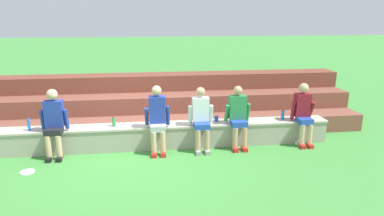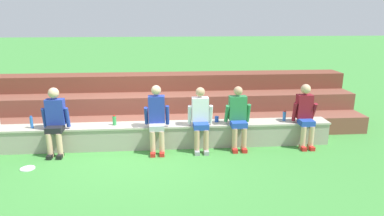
{
  "view_description": "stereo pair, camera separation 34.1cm",
  "coord_description": "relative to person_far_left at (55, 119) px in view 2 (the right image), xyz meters",
  "views": [
    {
      "loc": [
        0.3,
        -6.82,
        2.81
      ],
      "look_at": [
        1.23,
        0.23,
        0.86
      ],
      "focal_mm": 31.82,
      "sensor_mm": 36.0,
      "label": 1
    },
    {
      "loc": [
        0.64,
        -6.86,
        2.81
      ],
      "look_at": [
        1.23,
        0.23,
        0.86
      ],
      "focal_mm": 31.82,
      "sensor_mm": 36.0,
      "label": 2
    }
  ],
  "objects": [
    {
      "name": "person_far_right",
      "position": [
        5.29,
        0.02,
        -0.02
      ],
      "size": [
        0.51,
        0.55,
        1.37
      ],
      "color": "#DBAD89",
      "rests_on": "ground"
    },
    {
      "name": "plastic_cup_right_end",
      "position": [
        3.39,
        0.3,
        -0.17
      ],
      "size": [
        0.09,
        0.09,
        0.12
      ],
      "primitive_type": "cylinder",
      "color": "blue",
      "rests_on": "stone_seating_wall"
    },
    {
      "name": "frisbee",
      "position": [
        -0.37,
        -0.72,
        -0.74
      ],
      "size": [
        0.27,
        0.27,
        0.02
      ],
      "primitive_type": "cylinder",
      "color": "white",
      "rests_on": "ground"
    },
    {
      "name": "water_bottle_near_left",
      "position": [
        4.91,
        0.26,
        -0.13
      ],
      "size": [
        0.07,
        0.07,
        0.23
      ],
      "color": "blue",
      "rests_on": "stone_seating_wall"
    },
    {
      "name": "brick_bleachers",
      "position": [
        1.6,
        1.91,
        -0.26
      ],
      "size": [
        11.13,
        2.09,
        1.26
      ],
      "color": "brown",
      "rests_on": "ground"
    },
    {
      "name": "water_bottle_near_right",
      "position": [
        -0.55,
        0.18,
        -0.11
      ],
      "size": [
        0.06,
        0.06,
        0.27
      ],
      "color": "blue",
      "rests_on": "stone_seating_wall"
    },
    {
      "name": "person_left_of_center",
      "position": [
        2.07,
        -0.04,
        -0.0
      ],
      "size": [
        0.52,
        0.53,
        1.42
      ],
      "color": "#DBAD89",
      "rests_on": "ground"
    },
    {
      "name": "person_center",
      "position": [
        2.99,
        -0.02,
        -0.03
      ],
      "size": [
        0.53,
        0.55,
        1.35
      ],
      "color": "tan",
      "rests_on": "ground"
    },
    {
      "name": "person_right_of_center",
      "position": [
        3.81,
        0.02,
        -0.03
      ],
      "size": [
        0.55,
        0.54,
        1.35
      ],
      "color": "tan",
      "rests_on": "ground"
    },
    {
      "name": "water_bottle_mid_right",
      "position": [
        1.16,
        0.24,
        -0.13
      ],
      "size": [
        0.08,
        0.08,
        0.22
      ],
      "color": "green",
      "rests_on": "stone_seating_wall"
    },
    {
      "name": "stone_seating_wall",
      "position": [
        1.6,
        0.24,
        -0.48
      ],
      "size": [
        8.57,
        0.5,
        0.52
      ],
      "color": "#A8A08E",
      "rests_on": "ground"
    },
    {
      "name": "ground_plane",
      "position": [
        1.6,
        0.01,
        -0.75
      ],
      "size": [
        80.0,
        80.0,
        0.0
      ],
      "primitive_type": "plane",
      "color": "#428E3D"
    },
    {
      "name": "person_far_left",
      "position": [
        0.0,
        0.0,
        0.0
      ],
      "size": [
        0.54,
        0.54,
        1.39
      ],
      "color": "#DBAD89",
      "rests_on": "ground"
    }
  ]
}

